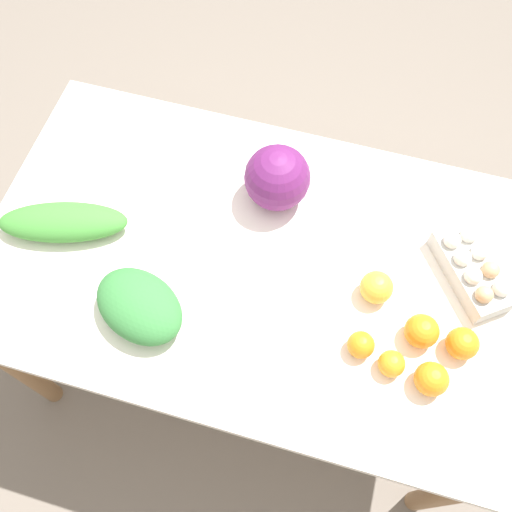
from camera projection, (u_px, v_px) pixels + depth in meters
ground_plane at (256, 346)px, 2.18m from camera, size 8.00×8.00×0.00m
dining_table at (256, 275)px, 1.59m from camera, size 1.45×0.88×0.77m
cabbage_purple at (279, 178)px, 1.50m from camera, size 0.18×0.18×0.18m
egg_carton at (473, 269)px, 1.44m from camera, size 0.23×0.26×0.09m
greens_bunch_beet_tops at (139, 306)px, 1.39m from camera, size 0.29×0.25×0.10m
greens_bunch_chard at (63, 222)px, 1.50m from camera, size 0.36×0.21×0.08m
orange_0 at (462, 343)px, 1.36m from camera, size 0.08×0.08×0.08m
orange_1 at (422, 331)px, 1.37m from camera, size 0.08×0.08×0.08m
orange_2 at (431, 379)px, 1.32m from camera, size 0.08×0.08×0.08m
orange_3 at (376, 287)px, 1.42m from camera, size 0.08×0.08×0.08m
orange_4 at (361, 345)px, 1.36m from camera, size 0.07×0.07×0.07m
orange_5 at (392, 364)px, 1.34m from camera, size 0.06×0.06×0.06m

